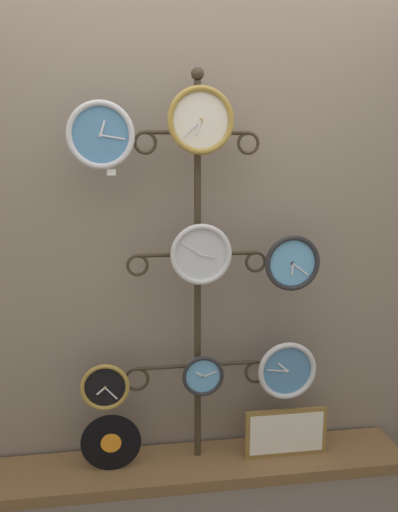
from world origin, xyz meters
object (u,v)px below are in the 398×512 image
Objects in this scene: clock_middle_right at (292,263)px; clock_bottom_right at (287,370)px; display_stand at (198,350)px; vinyl_record at (111,443)px; clock_top_left at (101,135)px; clock_bottom_center at (203,376)px; clock_bottom_left at (105,387)px; clock_middle_center at (201,254)px; clock_top_center at (201,120)px; picture_frame at (286,433)px.

clock_middle_right reaches higher than clock_bottom_right.
display_stand reaches higher than vinyl_record.
clock_top_left is 1.51m from vinyl_record.
vinyl_record is (-0.47, 0.01, -0.33)m from clock_bottom_center.
clock_top_left is at bearing -179.27° from clock_bottom_center.
clock_top_left is at bearing -179.82° from clock_bottom_right.
vinyl_record is (0.02, 0.01, -0.31)m from clock_bottom_left.
clock_middle_right is 1.32× the size of clock_bottom_center.
clock_top_left reaches higher than clock_bottom_center.
clock_top_left is at bearing 179.78° from clock_middle_right.
display_stand reaches higher than clock_middle_center.
display_stand is 6.64× the size of clock_top_center.
clock_bottom_left is 0.31m from vinyl_record.
display_stand is 7.28× the size of clock_middle_right.
clock_top_center is 0.99× the size of clock_bottom_right.
display_stand is 0.13m from clock_bottom_center.
clock_middle_right is 0.57m from clock_bottom_right.
clock_top_left is at bearing -169.15° from display_stand.
clock_bottom_right is at bearing -0.41° from clock_bottom_center.
clock_top_left reaches higher than clock_bottom_right.
clock_middle_center is 1.39× the size of clock_bottom_center.
clock_top_center is 1.64m from vinyl_record.
clock_top_left is 1.26× the size of clock_bottom_left.
clock_bottom_left is (-0.47, 0.03, -0.65)m from clock_middle_center.
display_stand is at bearing 90.44° from clock_middle_center.
clock_top_left is 1.03× the size of clock_middle_center.
clock_bottom_left is at bearing -179.50° from picture_frame.
clock_top_left is at bearing -179.55° from picture_frame.
clock_middle_right is at bearing -0.15° from clock_bottom_left.
clock_middle_center is 0.46m from clock_middle_right.
clock_top_left is 1.20m from clock_bottom_left.
picture_frame is at bearing -9.64° from display_stand.
clock_bottom_center is at bearing 178.78° from clock_middle_right.
clock_top_left is (-0.45, -0.09, 1.07)m from display_stand.
display_stand is at bearing 168.99° from clock_middle_right.
vinyl_record is at bearing 33.00° from clock_bottom_left.
clock_middle_right is at bearing 1.96° from clock_top_center.
vinyl_record is at bearing -170.59° from display_stand.
picture_frame is (0.46, 0.03, -1.60)m from clock_top_center.
vinyl_record is 0.92m from picture_frame.
vinyl_record is (-0.91, 0.01, -0.33)m from clock_bottom_right.
clock_top_center is at bearing -177.22° from clock_bottom_right.
clock_top_center is 1.32m from clock_bottom_right.
clock_middle_right is at bearing -0.22° from clock_top_left.
clock_middle_center reaches higher than picture_frame.
display_stand is 0.66m from picture_frame.
clock_middle_center is 1.22× the size of clock_bottom_left.
clock_middle_center reaches higher than vinyl_record.
clock_bottom_center reaches higher than picture_frame.
clock_bottom_left is (-0.02, -0.00, -1.20)m from clock_top_left.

